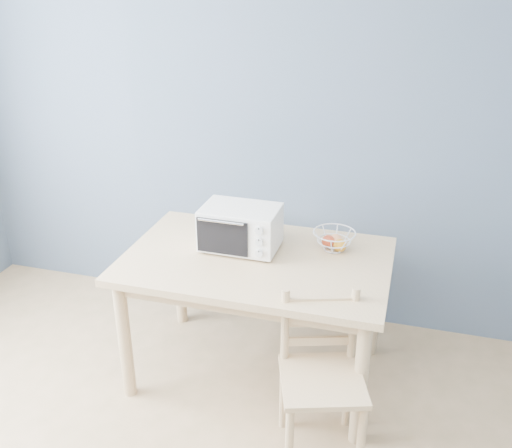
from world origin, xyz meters
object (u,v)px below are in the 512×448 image
(dining_table, at_px, (256,274))
(dining_chair, at_px, (321,378))
(fruit_basket, at_px, (334,240))
(toaster_oven, at_px, (238,227))

(dining_table, relative_size, dining_chair, 1.72)
(fruit_basket, bearing_deg, toaster_oven, -165.55)
(dining_table, bearing_deg, fruit_basket, 28.74)
(dining_table, distance_m, fruit_basket, 0.46)
(dining_table, xyz_separation_m, fruit_basket, (0.38, 0.21, 0.16))
(toaster_oven, xyz_separation_m, fruit_basket, (0.51, 0.13, -0.07))
(toaster_oven, distance_m, dining_chair, 0.91)
(dining_table, bearing_deg, toaster_oven, 148.66)
(dining_table, height_order, dining_chair, dining_chair)
(dining_table, height_order, toaster_oven, toaster_oven)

